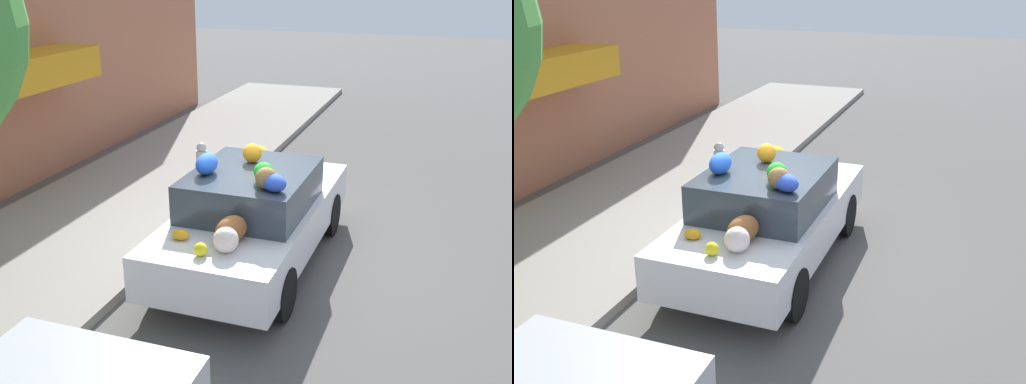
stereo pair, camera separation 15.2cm
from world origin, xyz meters
The scene contains 4 objects.
ground_plane centered at (0.00, 0.00, 0.00)m, with size 60.00×60.00×0.00m, color #565451.
sidewalk_curb centered at (0.00, 2.70, 0.07)m, with size 24.00×3.20×0.13m.
fire_hydrant centered at (2.52, 1.80, 0.48)m, with size 0.20×0.20×0.70m.
art_car centered at (-0.05, -0.11, 0.73)m, with size 4.00×1.71×1.63m.
Camera 2 is at (-6.92, -2.66, 3.81)m, focal length 42.00 mm.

